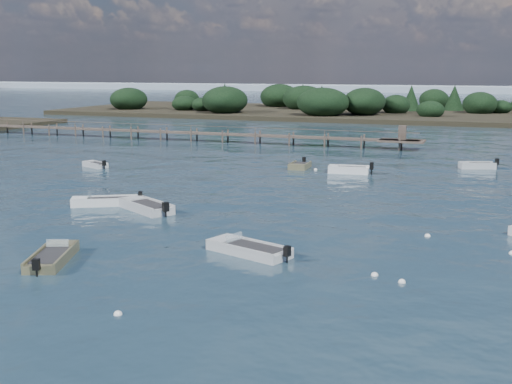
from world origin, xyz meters
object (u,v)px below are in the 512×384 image
at_px(dinghy_mid_grey, 146,208).
at_px(tender_far_grey_b, 477,167).
at_px(dinghy_mid_white_a, 249,251).
at_px(dinghy_near_olive, 52,259).
at_px(dinghy_extra_b, 300,167).
at_px(tender_far_grey, 95,166).
at_px(dinghy_extra_a, 105,203).
at_px(tender_far_white, 349,171).
at_px(jetty, 194,133).

height_order(dinghy_mid_grey, tender_far_grey_b, dinghy_mid_grey).
xyz_separation_m(dinghy_mid_white_a, dinghy_near_olive, (-8.21, -4.44, -0.00)).
distance_m(dinghy_mid_grey, dinghy_near_olive, 11.33).
xyz_separation_m(dinghy_extra_b, dinghy_mid_white_a, (5.41, -27.23, -0.00)).
relative_size(dinghy_extra_b, dinghy_mid_grey, 0.68).
relative_size(tender_far_grey, dinghy_near_olive, 0.70).
relative_size(tender_far_grey, dinghy_extra_a, 0.69).
relative_size(tender_far_white, tender_far_grey_b, 1.11).
bearing_deg(dinghy_mid_white_a, dinghy_extra_a, 150.85).
height_order(dinghy_near_olive, jetty, jetty).
xyz_separation_m(tender_far_grey_b, dinghy_near_olive, (-18.00, -37.11, -0.03)).
bearing_deg(tender_far_grey, tender_far_grey_b, 18.88).
height_order(tender_far_grey, dinghy_mid_grey, dinghy_mid_grey).
bearing_deg(tender_far_grey_b, dinghy_mid_white_a, -106.67).
relative_size(tender_far_white, jetty, 0.06).
bearing_deg(dinghy_near_olive, dinghy_extra_b, 84.93).
distance_m(dinghy_mid_white_a, dinghy_near_olive, 9.34).
distance_m(dinghy_extra_b, dinghy_extra_a, 21.36).
distance_m(tender_far_grey, dinghy_extra_a, 17.40).
bearing_deg(dinghy_extra_a, dinghy_near_olive, -67.54).
relative_size(tender_far_grey, jetty, 0.05).
bearing_deg(dinghy_extra_b, tender_far_white, -14.47).
bearing_deg(dinghy_near_olive, dinghy_mid_grey, 97.20).
height_order(dinghy_mid_white_a, dinghy_near_olive, dinghy_mid_white_a).
bearing_deg(jetty, tender_far_white, -37.67).
distance_m(dinghy_extra_a, jetty, 38.66).
height_order(tender_far_grey, dinghy_extra_a, dinghy_extra_a).
bearing_deg(jetty, dinghy_near_olive, -71.73).
relative_size(dinghy_extra_a, jetty, 0.07).
height_order(dinghy_extra_b, dinghy_mid_grey, dinghy_mid_grey).
relative_size(dinghy_mid_white_a, dinghy_near_olive, 1.06).
distance_m(tender_far_grey, dinghy_extra_b, 18.86).
distance_m(tender_far_white, dinghy_extra_a, 22.47).
bearing_deg(dinghy_extra_b, dinghy_mid_grey, -101.70).
bearing_deg(dinghy_extra_b, tender_far_grey_b, 19.68).
height_order(dinghy_extra_b, tender_far_grey_b, tender_far_grey_b).
height_order(dinghy_extra_a, jetty, jetty).
relative_size(dinghy_extra_b, tender_far_white, 0.80).
bearing_deg(dinghy_extra_a, tender_far_grey_b, 48.00).
distance_m(dinghy_extra_b, tender_far_white, 4.95).
bearing_deg(tender_far_grey_b, tender_far_grey, -161.12).
relative_size(tender_far_grey, dinghy_mid_grey, 0.67).
height_order(dinghy_mid_white_a, dinghy_mid_grey, dinghy_mid_grey).
xyz_separation_m(dinghy_extra_b, tender_far_grey_b, (15.19, 5.43, 0.03)).
bearing_deg(tender_far_white, dinghy_near_olive, -104.01).
bearing_deg(tender_far_grey, dinghy_mid_grey, -46.74).
xyz_separation_m(tender_far_grey, tender_far_white, (22.70, 4.65, 0.05)).
xyz_separation_m(dinghy_near_olive, jetty, (-16.08, 48.72, 0.84)).
distance_m(dinghy_mid_white_a, dinghy_mid_grey, 11.79).
xyz_separation_m(dinghy_extra_b, dinghy_extra_a, (-7.66, -19.94, 0.01)).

